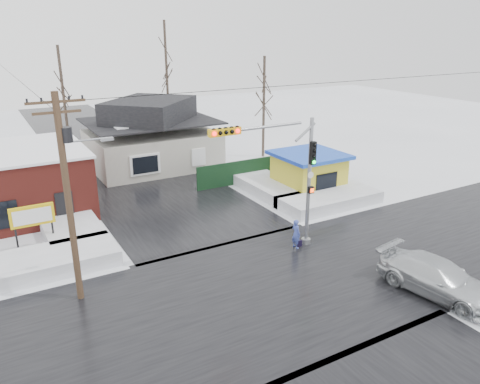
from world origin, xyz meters
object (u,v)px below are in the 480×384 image
marquee_sign (32,217)px  car (438,278)px  traffic_signal (285,169)px  utility_pole (69,188)px  pedestrian (296,234)px  kiosk (308,172)px

marquee_sign → car: (14.89, -13.52, -1.14)m
marquee_sign → traffic_signal: bearing=-29.7°
utility_pole → pedestrian: bearing=-3.4°
traffic_signal → car: bearing=-63.7°
traffic_signal → kiosk: 10.43m
car → kiosk: bearing=65.9°
car → utility_pole: bearing=141.7°
traffic_signal → marquee_sign: (-11.43, 6.53, -2.62)m
utility_pole → kiosk: (17.43, 6.49, -3.65)m
marquee_sign → utility_pole: bearing=-79.9°
marquee_sign → kiosk: bearing=1.6°
marquee_sign → pedestrian: size_ratio=1.56×
pedestrian → car: bearing=-161.1°
utility_pole → pedestrian: size_ratio=5.52×
utility_pole → pedestrian: 11.93m
marquee_sign → car: size_ratio=0.47×
traffic_signal → utility_pole: 10.39m
pedestrian → traffic_signal: bearing=78.2°
pedestrian → car: size_ratio=0.30×
car → pedestrian: bearing=101.8°
marquee_sign → pedestrian: 13.92m
kiosk → pedestrian: kiosk is taller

